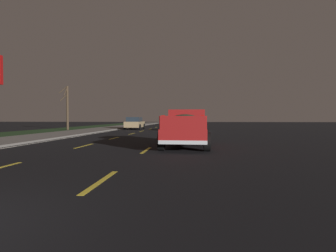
{
  "coord_description": "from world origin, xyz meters",
  "views": [
    {
      "loc": [
        -2.83,
        -3.84,
        1.45
      ],
      "look_at": [
        11.15,
        -2.6,
        1.05
      ],
      "focal_mm": 30.46,
      "sensor_mm": 36.0,
      "label": 1
    }
  ],
  "objects_px": {
    "pickup_truck": "(186,127)",
    "sedan_silver": "(192,124)",
    "bare_tree_far": "(67,107)",
    "sedan_tan": "(135,123)"
  },
  "relations": [
    {
      "from": "pickup_truck",
      "to": "sedan_silver",
      "type": "relative_size",
      "value": 1.23
    },
    {
      "from": "pickup_truck",
      "to": "bare_tree_far",
      "type": "height_order",
      "value": "bare_tree_far"
    },
    {
      "from": "sedan_silver",
      "to": "bare_tree_far",
      "type": "distance_m",
      "value": 15.55
    },
    {
      "from": "pickup_truck",
      "to": "bare_tree_far",
      "type": "relative_size",
      "value": 1.03
    },
    {
      "from": "pickup_truck",
      "to": "bare_tree_far",
      "type": "xyz_separation_m",
      "value": [
        19.16,
        14.94,
        1.83
      ]
    },
    {
      "from": "sedan_tan",
      "to": "bare_tree_far",
      "type": "bearing_deg",
      "value": 103.57
    },
    {
      "from": "pickup_truck",
      "to": "sedan_silver",
      "type": "height_order",
      "value": "pickup_truck"
    },
    {
      "from": "sedan_tan",
      "to": "bare_tree_far",
      "type": "height_order",
      "value": "bare_tree_far"
    },
    {
      "from": "sedan_tan",
      "to": "sedan_silver",
      "type": "bearing_deg",
      "value": -122.36
    },
    {
      "from": "sedan_tan",
      "to": "bare_tree_far",
      "type": "relative_size",
      "value": 0.83
    }
  ]
}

